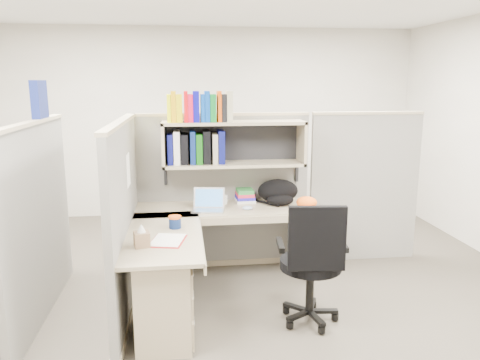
{
  "coord_description": "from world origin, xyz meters",
  "views": [
    {
      "loc": [
        -0.4,
        -3.85,
        1.93
      ],
      "look_at": [
        0.11,
        0.25,
        1.07
      ],
      "focal_mm": 35.0,
      "sensor_mm": 36.0,
      "label": 1
    }
  ],
  "objects": [
    {
      "name": "ground",
      "position": [
        0.0,
        0.0,
        0.0
      ],
      "size": [
        6.0,
        6.0,
        0.0
      ],
      "primitive_type": "plane",
      "color": "#322D27",
      "rests_on": "ground"
    },
    {
      "name": "room_shell",
      "position": [
        0.0,
        0.0,
        1.62
      ],
      "size": [
        6.0,
        6.0,
        6.0
      ],
      "color": "#B2ACA0",
      "rests_on": "ground"
    },
    {
      "name": "cubicle",
      "position": [
        -0.37,
        0.45,
        0.91
      ],
      "size": [
        3.79,
        1.84,
        1.95
      ],
      "color": "#62615D",
      "rests_on": "ground"
    },
    {
      "name": "desk",
      "position": [
        -0.41,
        -0.29,
        0.44
      ],
      "size": [
        1.74,
        1.75,
        0.73
      ],
      "color": "gray",
      "rests_on": "ground"
    },
    {
      "name": "laptop",
      "position": [
        -0.18,
        0.45,
        0.84
      ],
      "size": [
        0.34,
        0.34,
        0.22
      ],
      "primitive_type": null,
      "rotation": [
        0.0,
        0.0,
        -0.17
      ],
      "color": "#ADADB1",
      "rests_on": "desk"
    },
    {
      "name": "backpack",
      "position": [
        0.55,
        0.64,
        0.85
      ],
      "size": [
        0.5,
        0.45,
        0.24
      ],
      "primitive_type": null,
      "rotation": [
        0.0,
        0.0,
        0.38
      ],
      "color": "black",
      "rests_on": "desk"
    },
    {
      "name": "orange_cap",
      "position": [
        0.79,
        0.45,
        0.79
      ],
      "size": [
        0.22,
        0.25,
        0.11
      ],
      "primitive_type": null,
      "rotation": [
        0.0,
        0.0,
        -0.07
      ],
      "color": "#E75A14",
      "rests_on": "desk"
    },
    {
      "name": "snack_canister",
      "position": [
        -0.48,
        -0.04,
        0.78
      ],
      "size": [
        0.11,
        0.11,
        0.1
      ],
      "color": "#0D1F4E",
      "rests_on": "desk"
    },
    {
      "name": "tissue_box",
      "position": [
        -0.72,
        -0.47,
        0.82
      ],
      "size": [
        0.13,
        0.13,
        0.18
      ],
      "primitive_type": null,
      "rotation": [
        0.0,
        0.0,
        0.23
      ],
      "color": "#907051",
      "rests_on": "desk"
    },
    {
      "name": "mouse",
      "position": [
        0.2,
        0.45,
        0.75
      ],
      "size": [
        0.11,
        0.09,
        0.04
      ],
      "primitive_type": "ellipsoid",
      "rotation": [
        0.0,
        0.0,
        -0.27
      ],
      "color": "#94ADD3",
      "rests_on": "desk"
    },
    {
      "name": "paper_cup",
      "position": [
        0.0,
        0.69,
        0.77
      ],
      "size": [
        0.08,
        0.08,
        0.09
      ],
      "primitive_type": "cylinder",
      "rotation": [
        0.0,
        0.0,
        -0.37
      ],
      "color": "silver",
      "rests_on": "desk"
    },
    {
      "name": "book_stack",
      "position": [
        0.22,
        0.79,
        0.79
      ],
      "size": [
        0.2,
        0.26,
        0.13
      ],
      "primitive_type": null,
      "rotation": [
        0.0,
        0.0,
        0.04
      ],
      "color": "gray",
      "rests_on": "desk"
    },
    {
      "name": "loose_paper",
      "position": [
        -0.54,
        -0.35,
        0.73
      ],
      "size": [
        0.29,
        0.35,
        0.0
      ],
      "primitive_type": null,
      "rotation": [
        0.0,
        0.0,
        -0.22
      ],
      "color": "white",
      "rests_on": "desk"
    },
    {
      "name": "task_chair",
      "position": [
        0.59,
        -0.46,
        0.37
      ],
      "size": [
        0.56,
        0.52,
        1.04
      ],
      "color": "black",
      "rests_on": "ground"
    }
  ]
}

